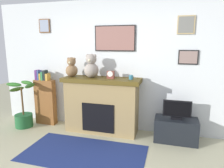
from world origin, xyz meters
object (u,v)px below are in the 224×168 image
Objects in this scene: potted_plant at (23,112)px; teddy_bear_cream at (91,67)px; tv_stand at (176,130)px; fireplace at (102,105)px; teddy_bear_brown at (72,68)px; mantel_clock at (111,75)px; candle_jar at (131,77)px; television at (177,110)px; bookshelf at (45,100)px.

teddy_bear_cream reaches higher than potted_plant.
teddy_bear_cream is at bearing 178.56° from tv_stand.
fireplace is 0.95m from teddy_bear_brown.
mantel_clock is (1.86, 0.23, 0.84)m from potted_plant.
fireplace is 0.78m from teddy_bear_cream.
potted_plant is 11.91× the size of candle_jar.
potted_plant is at bearing -172.86° from mantel_clock.
potted_plant is at bearing -176.46° from television.
tv_stand is 1.26m from candle_jar.
bookshelf reaches higher than tv_stand.
television is at bearing -2.90° from candle_jar.
mantel_clock is (0.19, -0.02, 0.61)m from fireplace.
tv_stand is at bearing -1.15° from teddy_bear_brown.
fireplace is 0.83m from candle_jar.
fireplace is 1.44m from television.
mantel_clock is at bearing 7.14° from potted_plant.
candle_jar is (-0.85, 0.04, 0.55)m from television.
candle_jar is at bearing 177.19° from tv_stand.
television is at bearing -1.49° from teddy_bear_cream.
mantel_clock is 0.32× the size of teddy_bear_cream.
television is 1.37m from mantel_clock.
television is 1.01m from candle_jar.
teddy_bear_cream is (1.12, -0.06, 0.76)m from bookshelf.
mantel_clock reaches higher than bookshelf.
television is at bearing 3.54° from potted_plant.
candle_jar is at bearing 5.95° from potted_plant.
teddy_bear_cream is at bearing 179.82° from mantel_clock.
candle_jar is 0.57× the size of mantel_clock.
bookshelf is 2.76m from television.
teddy_bear_cream reaches higher than candle_jar.
potted_plant is 2.03× the size of television.
mantel_clock reaches higher than fireplace.
teddy_bear_brown reaches higher than fireplace.
candle_jar reaches higher than tv_stand.
television is at bearing -2.42° from fireplace.
fireplace is at bearing 8.61° from potted_plant.
tv_stand is at bearing 3.57° from potted_plant.
mantel_clock is 0.82m from teddy_bear_brown.
potted_plant is at bearing -140.03° from bookshelf.
potted_plant is (-0.35, -0.29, -0.21)m from bookshelf.
candle_jar is (0.59, -0.02, 0.58)m from fireplace.
fireplace is at bearing 177.63° from tv_stand.
tv_stand is 5.10× the size of mantel_clock.
potted_plant is 3.11m from tv_stand.
bookshelf is at bearing 178.24° from fireplace.
candle_jar is at bearing 177.10° from television.
teddy_bear_brown is at bearing -4.82° from bookshelf.
teddy_bear_cream is at bearing -179.96° from candle_jar.
fireplace is 3.13× the size of television.
potted_plant is 1.43m from teddy_bear_brown.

